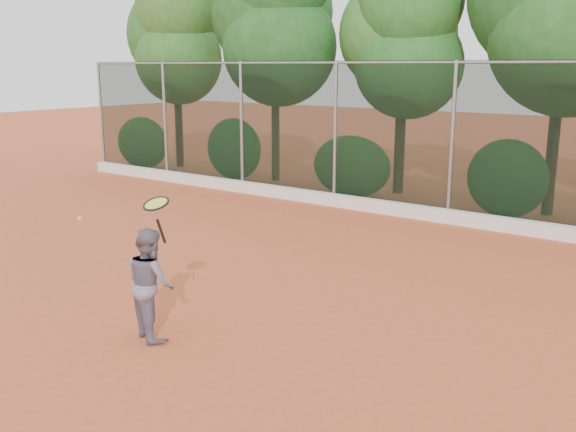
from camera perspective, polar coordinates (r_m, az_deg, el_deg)
The scene contains 7 objects.
ground at distance 8.97m, azimuth -3.84°, elevation -8.98°, with size 80.00×80.00×0.00m, color #C9562F.
concrete_curb at distance 14.57m, azimuth 13.74°, elevation 0.01°, with size 24.00×0.20×0.30m, color silver.
tennis_player at distance 8.30m, azimuth -12.11°, elevation -5.87°, with size 0.69×0.54×1.43m, color slate.
chainlink_fence at distance 14.45m, azimuth 14.39°, elevation 6.76°, with size 24.09×0.09×3.50m.
foliage_backdrop at distance 16.44m, azimuth 15.82°, elevation 16.30°, with size 23.70×3.63×7.55m.
tennis_racket at distance 7.77m, azimuth -11.60°, elevation 0.80°, with size 0.35×0.34×0.58m.
tennis_ball_in_flight at distance 9.29m, azimuth -18.04°, elevation -0.23°, with size 0.07×0.07×0.07m.
Camera 1 is at (5.40, -6.31, 3.39)m, focal length 40.00 mm.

